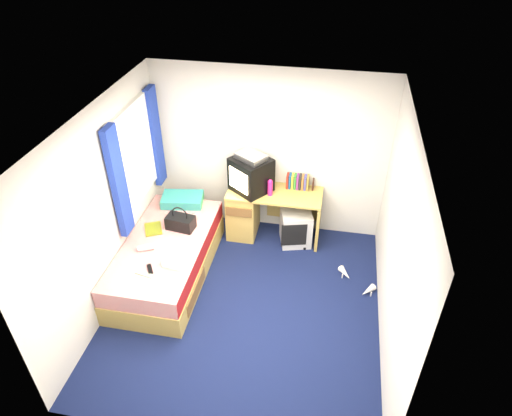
% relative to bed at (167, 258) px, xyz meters
% --- Properties ---
extents(ground, '(3.40, 3.40, 0.00)m').
position_rel_bed_xyz_m(ground, '(1.10, -0.38, -0.27)').
color(ground, '#0C1438').
rests_on(ground, ground).
extents(room_shell, '(3.40, 3.40, 3.40)m').
position_rel_bed_xyz_m(room_shell, '(1.10, -0.38, 1.18)').
color(room_shell, white).
rests_on(room_shell, ground).
extents(bed, '(1.01, 2.00, 0.54)m').
position_rel_bed_xyz_m(bed, '(0.00, 0.00, 0.00)').
color(bed, tan).
rests_on(bed, ground).
extents(pillow, '(0.61, 0.44, 0.12)m').
position_rel_bed_xyz_m(pillow, '(-0.04, 0.85, 0.33)').
color(pillow, '#1A63AE').
rests_on(pillow, bed).
extents(desk, '(1.30, 0.55, 0.75)m').
position_rel_bed_xyz_m(desk, '(0.96, 1.06, 0.14)').
color(desk, tan).
rests_on(desk, ground).
extents(storage_cube, '(0.50, 0.50, 0.51)m').
position_rel_bed_xyz_m(storage_cube, '(1.55, 0.97, -0.01)').
color(storage_cube, silver).
rests_on(storage_cube, ground).
extents(crt_tv, '(0.65, 0.64, 0.48)m').
position_rel_bed_xyz_m(crt_tv, '(0.90, 1.06, 0.72)').
color(crt_tv, black).
rests_on(crt_tv, desk).
extents(vcr, '(0.47, 0.44, 0.07)m').
position_rel_bed_xyz_m(vcr, '(0.90, 1.06, 1.00)').
color(vcr, '#ADADAF').
rests_on(vcr, crt_tv).
extents(book_row, '(0.31, 0.13, 0.20)m').
position_rel_bed_xyz_m(book_row, '(1.52, 1.22, 0.58)').
color(book_row, maroon).
rests_on(book_row, desk).
extents(picture_frame, '(0.02, 0.12, 0.14)m').
position_rel_bed_xyz_m(picture_frame, '(1.74, 1.24, 0.55)').
color(picture_frame, black).
rests_on(picture_frame, desk).
extents(pink_water_bottle, '(0.07, 0.07, 0.21)m').
position_rel_bed_xyz_m(pink_water_bottle, '(1.18, 0.98, 0.59)').
color(pink_water_bottle, '#E8207C').
rests_on(pink_water_bottle, desk).
extents(aerosol_can, '(0.06, 0.06, 0.19)m').
position_rel_bed_xyz_m(aerosol_can, '(1.11, 1.14, 0.58)').
color(aerosol_can, silver).
rests_on(aerosol_can, desk).
extents(handbag, '(0.38, 0.25, 0.33)m').
position_rel_bed_xyz_m(handbag, '(0.12, 0.30, 0.37)').
color(handbag, black).
rests_on(handbag, bed).
extents(towel, '(0.34, 0.30, 0.10)m').
position_rel_bed_xyz_m(towel, '(0.30, -0.35, 0.32)').
color(towel, white).
rests_on(towel, bed).
extents(magazine, '(0.31, 0.34, 0.01)m').
position_rel_bed_xyz_m(magazine, '(-0.23, 0.21, 0.28)').
color(magazine, '#C5D717').
rests_on(magazine, bed).
extents(water_bottle, '(0.21, 0.15, 0.07)m').
position_rel_bed_xyz_m(water_bottle, '(-0.17, -0.19, 0.31)').
color(water_bottle, silver).
rests_on(water_bottle, bed).
extents(colour_swatch_fan, '(0.23, 0.10, 0.01)m').
position_rel_bed_xyz_m(colour_swatch_fan, '(-0.02, -0.61, 0.28)').
color(colour_swatch_fan, gold).
rests_on(colour_swatch_fan, bed).
extents(remote_control, '(0.12, 0.16, 0.02)m').
position_rel_bed_xyz_m(remote_control, '(0.01, -0.52, 0.28)').
color(remote_control, black).
rests_on(remote_control, bed).
extents(window_assembly, '(0.11, 1.42, 1.40)m').
position_rel_bed_xyz_m(window_assembly, '(-0.45, 0.52, 1.15)').
color(window_assembly, silver).
rests_on(window_assembly, room_shell).
extents(white_heels, '(0.49, 0.49, 0.09)m').
position_rel_bed_xyz_m(white_heels, '(2.43, 0.25, -0.23)').
color(white_heels, white).
rests_on(white_heels, ground).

